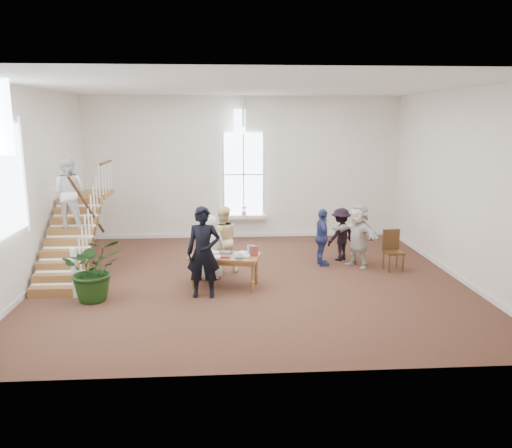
{
  "coord_description": "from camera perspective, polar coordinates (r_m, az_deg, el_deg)",
  "views": [
    {
      "loc": [
        -0.63,
        -11.43,
        3.8
      ],
      "look_at": [
        0.14,
        0.4,
        1.29
      ],
      "focal_mm": 35.0,
      "sensor_mm": 36.0,
      "label": 1
    }
  ],
  "objects": [
    {
      "name": "library_table",
      "position": [
        11.45,
        -3.65,
        -3.98
      ],
      "size": [
        1.71,
        1.1,
        0.8
      ],
      "rotation": [
        0.0,
        0.0,
        -0.21
      ],
      "color": "brown",
      "rests_on": "ground"
    },
    {
      "name": "woman_cluster_c",
      "position": [
        13.15,
        11.59,
        -1.28
      ],
      "size": [
        1.24,
        1.59,
        1.68
      ],
      "primitive_type": "imported",
      "rotation": [
        0.0,
        0.0,
        5.26
      ],
      "color": "beige",
      "rests_on": "ground"
    },
    {
      "name": "elderly_woman",
      "position": [
        12.0,
        -5.29,
        -2.65
      ],
      "size": [
        0.83,
        0.61,
        1.56
      ],
      "primitive_type": "imported",
      "rotation": [
        0.0,
        0.0,
        3.3
      ],
      "color": "silver",
      "rests_on": "ground"
    },
    {
      "name": "woman_cluster_b",
      "position": [
        13.72,
        9.66,
        -1.17
      ],
      "size": [
        1.07,
        0.99,
        1.44
      ],
      "primitive_type": "imported",
      "rotation": [
        0.0,
        0.0,
        3.79
      ],
      "color": "black",
      "rests_on": "ground"
    },
    {
      "name": "woman_cluster_a",
      "position": [
        13.15,
        7.56,
        -1.53
      ],
      "size": [
        0.41,
        0.9,
        1.51
      ],
      "primitive_type": "imported",
      "rotation": [
        0.0,
        0.0,
        1.62
      ],
      "color": "navy",
      "rests_on": "ground"
    },
    {
      "name": "police_officer",
      "position": [
        10.75,
        -6.02,
        -3.25
      ],
      "size": [
        0.76,
        0.53,
        1.98
      ],
      "primitive_type": "imported",
      "rotation": [
        0.0,
        0.0,
        -0.07
      ],
      "color": "black",
      "rests_on": "ground"
    },
    {
      "name": "ground",
      "position": [
        12.06,
        -0.53,
        -6.4
      ],
      "size": [
        10.0,
        10.0,
        0.0
      ],
      "primitive_type": "plane",
      "color": "#44261A",
      "rests_on": "ground"
    },
    {
      "name": "staircase",
      "position": [
        12.91,
        -20.36,
        1.5
      ],
      "size": [
        1.1,
        4.1,
        2.92
      ],
      "color": "brown",
      "rests_on": "ground"
    },
    {
      "name": "person_yellow",
      "position": [
        12.47,
        -3.86,
        -1.78
      ],
      "size": [
        0.91,
        0.75,
        1.68
      ],
      "primitive_type": "imported",
      "rotation": [
        0.0,
        0.0,
        3.29
      ],
      "color": "#F9E29C",
      "rests_on": "ground"
    },
    {
      "name": "floor_plant",
      "position": [
        11.11,
        -18.05,
        -4.91
      ],
      "size": [
        1.51,
        1.4,
        1.37
      ],
      "primitive_type": "imported",
      "rotation": [
        0.0,
        0.0,
        0.32
      ],
      "color": "#173511",
      "rests_on": "ground"
    },
    {
      "name": "room_shell",
      "position": [
        16.19,
        -1.39,
        -0.15
      ],
      "size": [
        10.49,
        10.0,
        10.0
      ],
      "color": "white",
      "rests_on": "ground"
    },
    {
      "name": "side_chair",
      "position": [
        13.18,
        15.33,
        -2.61
      ],
      "size": [
        0.49,
        0.49,
        1.03
      ],
      "rotation": [
        0.0,
        0.0,
        0.09
      ],
      "color": "#3A220F",
      "rests_on": "ground"
    }
  ]
}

